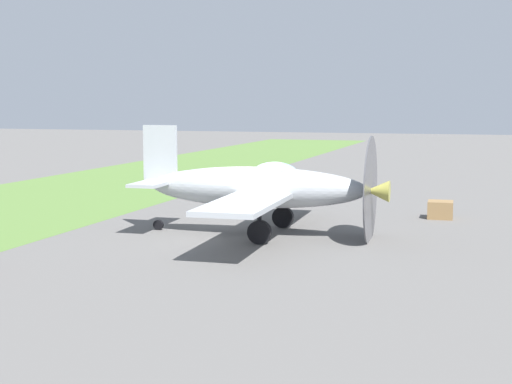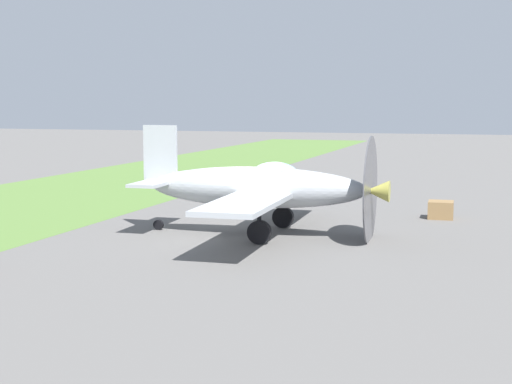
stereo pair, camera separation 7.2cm
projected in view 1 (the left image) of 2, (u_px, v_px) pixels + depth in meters
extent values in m
plane|color=#605E5B|center=(243.00, 234.00, 24.31)|extent=(160.00, 160.00, 0.00)
ellipsoid|color=#B2B7BC|center=(256.00, 187.00, 24.01)|extent=(1.58, 7.25, 1.31)
cube|color=#B2B7BC|center=(269.00, 193.00, 23.91)|extent=(10.23, 2.18, 0.15)
cube|color=#B2B7BC|center=(160.00, 156.00, 24.75)|extent=(0.15, 1.17, 2.01)
cube|color=#B2B7BC|center=(161.00, 181.00, 24.86)|extent=(3.42, 1.08, 0.11)
cone|color=#B7B24C|center=(377.00, 191.00, 22.99)|extent=(0.71, 0.77, 0.68)
cylinder|color=#4C4C51|center=(370.00, 191.00, 23.05)|extent=(3.39, 0.17, 3.39)
ellipsoid|color=#8CB2C6|center=(275.00, 174.00, 23.78)|extent=(0.80, 1.51, 0.74)
cylinder|color=black|center=(283.00, 217.00, 25.48)|extent=(0.26, 0.73, 0.72)
cylinder|color=black|center=(283.00, 202.00, 25.42)|extent=(0.13, 0.13, 1.02)
cylinder|color=black|center=(259.00, 232.00, 22.54)|extent=(0.26, 0.73, 0.72)
cylinder|color=black|center=(259.00, 215.00, 22.48)|extent=(0.13, 0.13, 1.02)
cylinder|color=black|center=(158.00, 225.00, 25.06)|extent=(0.14, 0.34, 0.34)
cube|color=olive|center=(440.00, 210.00, 27.51)|extent=(0.93, 0.93, 0.64)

